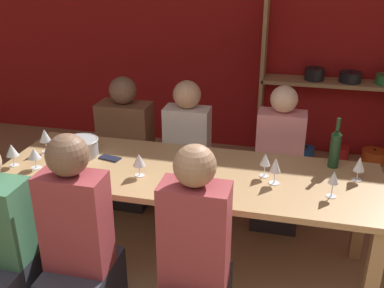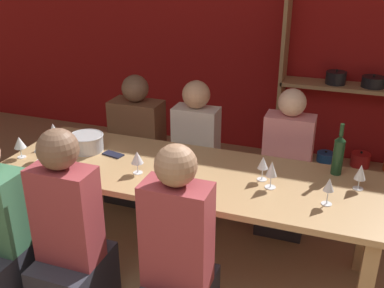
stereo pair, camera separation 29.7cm
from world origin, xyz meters
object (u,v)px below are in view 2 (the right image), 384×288
Objects in this scene: wine_glass_empty_b at (40,147)px; person_near_b at (71,250)px; wine_glass_white_b at (53,130)px; wine_glass_white_a at (20,143)px; wine_bottle_green at (338,154)px; wine_glass_white_d at (137,158)px; person_far_c at (285,178)px; shelf_unit at (351,116)px; mixing_bowl at (87,142)px; person_far_b at (196,162)px; wine_glass_white_e at (360,173)px; wine_glass_white_f at (272,170)px; person_far_a at (138,153)px; wine_glass_white_c at (263,164)px; dining_table at (187,182)px; person_near_a at (178,276)px; wine_glass_empty_a at (329,186)px; cell_phone at (113,154)px.

wine_glass_empty_b is 0.12× the size of person_near_b.
wine_glass_white_a is at bearing -111.20° from wine_glass_white_b.
wine_bottle_green is 1.29m from wine_glass_white_d.
person_far_c is (1.55, 0.89, -0.40)m from wine_glass_empty_b.
shelf_unit reaches higher than wine_glass_white_d.
person_far_b reaches higher than mixing_bowl.
wine_glass_white_e is at bearing 1.92° from wine_glass_white_b.
wine_glass_white_b is at bearing 176.69° from wine_glass_white_f.
wine_glass_white_c is at bearing 149.20° from person_far_a.
wine_glass_white_a is at bearing -170.31° from dining_table.
wine_glass_white_a is 0.16m from wine_glass_empty_b.
wine_glass_empty_b is at bearing -175.32° from wine_glass_white_d.
person_far_c is (1.35, 0.64, -0.36)m from mixing_bowl.
wine_bottle_green is (-0.07, -1.68, 0.30)m from shelf_unit.
wine_glass_empty_b is 0.82m from person_near_b.
wine_glass_white_a is 0.96× the size of wine_glass_white_e.
wine_glass_white_b is at bearing 177.10° from dining_table.
person_near_a reaches higher than person_far_a.
wine_glass_empty_a reaches higher than dining_table.
cell_phone is at bearing 174.95° from dining_table.
wine_glass_white_a reaches higher than mixing_bowl.
wine_glass_empty_b is 1.56m from wine_glass_white_f.
wine_glass_white_f is (-0.34, 0.09, 0.00)m from wine_glass_empty_a.
wine_glass_empty_a is (2.06, 0.07, 0.01)m from wine_glass_white_a.
person_far_c reaches higher than wine_glass_empty_b.
mixing_bowl is 0.33m from wine_glass_empty_b.
wine_glass_white_a is 0.88× the size of wine_glass_white_b.
wine_glass_white_a is 1.08× the size of wine_glass_empty_b.
wine_glass_empty_a is at bearing 112.46° from person_far_c.
wine_glass_empty_b is (-1.49, -0.24, -0.01)m from wine_glass_white_c.
wine_bottle_green is 0.31× the size of person_far_b.
wine_glass_white_e is 0.14× the size of person_far_b.
person_near_b reaches higher than wine_bottle_green.
person_near_b is at bearing -107.12° from wine_glass_white_d.
wine_glass_empty_a is at bearing -6.29° from mixing_bowl.
wine_bottle_green is at bearing -92.30° from shelf_unit.
wine_glass_white_e is (0.17, 0.25, -0.01)m from wine_glass_empty_a.
person_near_b is at bearing -151.72° from wine_glass_white_e.
wine_glass_white_a reaches higher than dining_table.
shelf_unit is 3.07m from wine_glass_white_a.
wine_glass_white_d is at bearing 131.46° from person_near_a.
person_far_c is (1.31, -0.09, 0.03)m from person_far_a.
person_far_b is (0.38, 0.69, -0.31)m from cell_phone.
wine_glass_white_a is at bearing -171.73° from wine_glass_white_e.
person_far_b is (-1.26, 0.61, -0.41)m from wine_glass_white_e.
wine_glass_white_a is 2.25m from wine_glass_white_e.
mixing_bowl is 1.57× the size of wine_glass_white_c.
cell_phone is at bearing -0.35° from wine_glass_white_b.
mixing_bowl is 1.54m from person_far_c.
person_far_a is at bearing 76.13° from wine_glass_empty_b.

